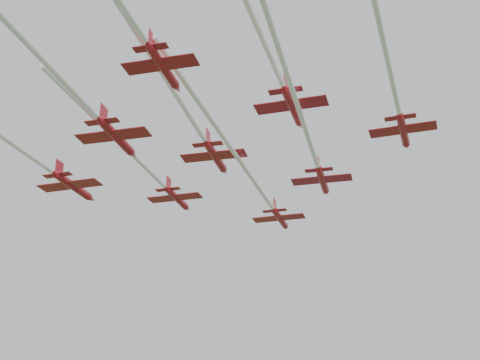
% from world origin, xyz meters
% --- Properties ---
extents(jet_lead, '(9.03, 61.95, 2.68)m').
position_xyz_m(jet_lead, '(0.96, -2.47, 61.32)').
color(jet_lead, red).
extents(jet_row2_left, '(9.06, 47.99, 2.69)m').
position_xyz_m(jet_row2_left, '(-14.28, -6.65, 62.77)').
color(jet_row2_left, red).
extents(jet_row2_right, '(9.10, 55.84, 2.73)m').
position_xyz_m(jet_row2_right, '(10.60, -13.17, 62.15)').
color(jet_row2_right, red).
extents(jet_row3_left, '(9.63, 54.59, 2.85)m').
position_xyz_m(jet_row3_left, '(-25.54, -23.99, 59.87)').
color(jet_row3_left, red).
extents(jet_row3_mid, '(9.20, 70.32, 2.77)m').
position_xyz_m(jet_row3_mid, '(-2.96, -30.84, 62.22)').
color(jet_row3_mid, red).
extents(jet_row3_right, '(8.73, 49.34, 2.57)m').
position_xyz_m(jet_row3_right, '(21.91, -24.89, 62.40)').
color(jet_row3_right, red).
extents(jet_row4_left, '(9.45, 56.64, 2.83)m').
position_xyz_m(jet_row4_left, '(-12.86, -37.40, 60.44)').
color(jet_row4_left, red).
extents(jet_row4_right, '(9.07, 61.67, 2.70)m').
position_xyz_m(jet_row4_right, '(8.89, -38.00, 62.99)').
color(jet_row4_right, red).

